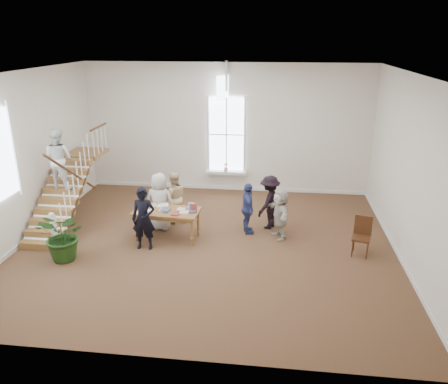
# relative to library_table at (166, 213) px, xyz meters

# --- Properties ---
(ground) EXTENTS (10.00, 10.00, 0.00)m
(ground) POSITION_rel_library_table_xyz_m (1.18, -0.22, -0.76)
(ground) COLOR #4F391F
(ground) RESTS_ON ground
(room_shell) EXTENTS (10.49, 10.00, 10.00)m
(room_shell) POSITION_rel_library_table_xyz_m (1.18, 4.17, -0.36)
(room_shell) COLOR silver
(room_shell) RESTS_ON ground
(staircase) EXTENTS (1.10, 4.10, 2.92)m
(staircase) POSITION_rel_library_table_xyz_m (-3.17, 0.53, 0.86)
(staircase) COLOR brown
(staircase) RESTS_ON ground
(library_table) EXTENTS (1.85, 1.01, 0.90)m
(library_table) POSITION_rel_library_table_xyz_m (0.00, 0.00, 0.00)
(library_table) COLOR brown
(library_table) RESTS_ON ground
(police_officer) EXTENTS (0.63, 0.43, 1.69)m
(police_officer) POSITION_rel_library_table_xyz_m (-0.44, -0.65, 0.09)
(police_officer) COLOR black
(police_officer) RESTS_ON ground
(elderly_woman) EXTENTS (0.86, 0.59, 1.70)m
(elderly_woman) POSITION_rel_library_table_xyz_m (-0.34, 0.60, 0.09)
(elderly_woman) COLOR beige
(elderly_woman) RESTS_ON ground
(person_yellow) EXTENTS (0.94, 0.84, 1.59)m
(person_yellow) POSITION_rel_library_table_xyz_m (-0.04, 1.10, 0.03)
(person_yellow) COLOR beige
(person_yellow) RESTS_ON ground
(woman_cluster_a) EXTENTS (0.60, 0.94, 1.49)m
(woman_cluster_a) POSITION_rel_library_table_xyz_m (2.20, 0.62, -0.01)
(woman_cluster_a) COLOR navy
(woman_cluster_a) RESTS_ON ground
(woman_cluster_b) EXTENTS (1.01, 1.18, 1.59)m
(woman_cluster_b) POSITION_rel_library_table_xyz_m (2.80, 1.07, 0.03)
(woman_cluster_b) COLOR black
(woman_cluster_b) RESTS_ON ground
(woman_cluster_c) EXTENTS (0.86, 1.39, 1.43)m
(woman_cluster_c) POSITION_rel_library_table_xyz_m (3.10, 0.42, -0.04)
(woman_cluster_c) COLOR beige
(woman_cluster_c) RESTS_ON ground
(floor_plant) EXTENTS (1.47, 1.38, 1.32)m
(floor_plant) POSITION_rel_library_table_xyz_m (-2.22, -1.52, -0.10)
(floor_plant) COLOR #1A3912
(floor_plant) RESTS_ON ground
(side_chair) EXTENTS (0.54, 0.54, 1.02)m
(side_chair) POSITION_rel_library_table_xyz_m (5.20, -0.30, -0.19)
(side_chair) COLOR #3E2710
(side_chair) RESTS_ON ground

